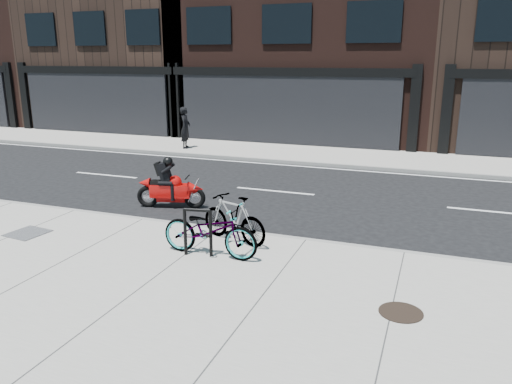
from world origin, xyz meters
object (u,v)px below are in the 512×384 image
at_px(motorcycle, 174,187).
at_px(pedestrian, 185,128).
at_px(bike_rack, 198,228).
at_px(manhole_cover, 401,312).
at_px(bicycle_front, 210,230).
at_px(utility_grate, 28,233).
at_px(bicycle_rear, 234,218).

height_order(motorcycle, pedestrian, pedestrian).
distance_m(bike_rack, manhole_cover, 4.03).
xyz_separation_m(bike_rack, pedestrian, (-5.88, 10.51, 0.31)).
bearing_deg(pedestrian, bicycle_front, -164.02).
relative_size(bike_rack, utility_grate, 1.27).
bearing_deg(pedestrian, manhole_cover, -153.98).
xyz_separation_m(pedestrian, utility_grate, (1.82, -10.69, -0.86)).
xyz_separation_m(bike_rack, manhole_cover, (3.87, -0.98, -0.55)).
relative_size(bicycle_front, motorcycle, 1.09).
height_order(bicycle_rear, pedestrian, pedestrian).
height_order(pedestrian, utility_grate, pedestrian).
bearing_deg(bike_rack, bicycle_front, 19.61).
bearing_deg(bicycle_front, bike_rack, 110.57).
height_order(bicycle_rear, utility_grate, bicycle_rear).
distance_m(bicycle_rear, utility_grate, 4.58).
distance_m(pedestrian, manhole_cover, 15.09).
height_order(bike_rack, motorcycle, motorcycle).
bearing_deg(manhole_cover, pedestrian, 130.34).
height_order(manhole_cover, utility_grate, same).
bearing_deg(bicycle_front, manhole_cover, -105.12).
bearing_deg(manhole_cover, motorcycle, 146.73).
relative_size(pedestrian, utility_grate, 2.30).
bearing_deg(motorcycle, pedestrian, 100.26).
relative_size(bicycle_rear, utility_grate, 2.23).
xyz_separation_m(pedestrian, manhole_cover, (9.75, -11.48, -0.86)).
relative_size(bicycle_rear, manhole_cover, 2.53).
relative_size(pedestrian, manhole_cover, 2.62).
xyz_separation_m(motorcycle, utility_grate, (-1.82, -3.22, -0.42)).
relative_size(bicycle_front, bicycle_rear, 1.18).
relative_size(bike_rack, pedestrian, 0.55).
height_order(bicycle_front, motorcycle, motorcycle).
distance_m(motorcycle, pedestrian, 8.32).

